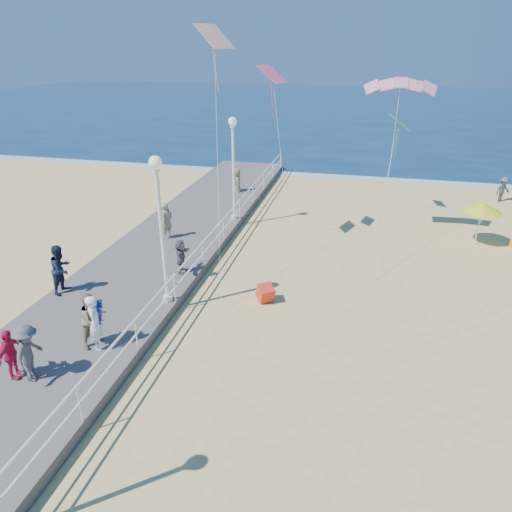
% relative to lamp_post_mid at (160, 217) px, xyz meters
% --- Properties ---
extents(ground, '(160.00, 160.00, 0.00)m').
position_rel_lamp_post_mid_xyz_m(ground, '(5.35, 0.00, -3.66)').
color(ground, '#E7CB79').
rests_on(ground, ground).
extents(ocean, '(160.00, 90.00, 0.05)m').
position_rel_lamp_post_mid_xyz_m(ocean, '(5.35, 65.00, -3.65)').
color(ocean, '#0B2847').
rests_on(ocean, ground).
extents(surf_line, '(160.00, 1.20, 0.04)m').
position_rel_lamp_post_mid_xyz_m(surf_line, '(5.35, 20.50, -3.63)').
color(surf_line, white).
rests_on(surf_line, ground).
extents(boardwalk, '(5.00, 44.00, 0.40)m').
position_rel_lamp_post_mid_xyz_m(boardwalk, '(-2.15, 0.00, -3.46)').
color(boardwalk, '#67625E').
rests_on(boardwalk, ground).
extents(railing, '(0.05, 42.00, 0.55)m').
position_rel_lamp_post_mid_xyz_m(railing, '(0.30, 0.00, -2.41)').
color(railing, white).
rests_on(railing, boardwalk).
extents(lamp_post_mid, '(0.44, 0.44, 5.32)m').
position_rel_lamp_post_mid_xyz_m(lamp_post_mid, '(0.00, 0.00, 0.00)').
color(lamp_post_mid, white).
rests_on(lamp_post_mid, boardwalk).
extents(lamp_post_far, '(0.44, 0.44, 5.32)m').
position_rel_lamp_post_mid_xyz_m(lamp_post_far, '(0.00, 9.00, 0.00)').
color(lamp_post_far, white).
rests_on(lamp_post_far, boardwalk).
extents(woman_holding_toddler, '(0.61, 0.76, 1.80)m').
position_rel_lamp_post_mid_xyz_m(woman_holding_toddler, '(-0.91, -3.16, -2.36)').
color(woman_holding_toddler, white).
rests_on(woman_holding_toddler, boardwalk).
extents(toddler_held, '(0.40, 0.46, 0.79)m').
position_rel_lamp_post_mid_xyz_m(toddler_held, '(-0.76, -3.01, -2.02)').
color(toddler_held, blue).
rests_on(toddler_held, boardwalk).
extents(spectator_1, '(0.87, 1.00, 1.76)m').
position_rel_lamp_post_mid_xyz_m(spectator_1, '(-1.12, -3.00, -2.38)').
color(spectator_1, '#83725A').
rests_on(spectator_1, boardwalk).
extents(spectator_2, '(0.87, 1.23, 1.73)m').
position_rel_lamp_post_mid_xyz_m(spectator_2, '(-1.90, -4.90, -2.39)').
color(spectator_2, '#504F54').
rests_on(spectator_2, boardwalk).
extents(spectator_3, '(0.47, 0.94, 1.54)m').
position_rel_lamp_post_mid_xyz_m(spectator_3, '(-2.46, -4.97, -2.49)').
color(spectator_3, '#CE194E').
rests_on(spectator_3, boardwalk).
extents(spectator_5, '(0.57, 1.37, 1.44)m').
position_rel_lamp_post_mid_xyz_m(spectator_5, '(-0.37, 2.30, -2.54)').
color(spectator_5, '#5B5A5F').
rests_on(spectator_5, boardwalk).
extents(spectator_6, '(0.58, 0.73, 1.75)m').
position_rel_lamp_post_mid_xyz_m(spectator_6, '(-2.41, 5.67, -2.38)').
color(spectator_6, gray).
rests_on(spectator_6, boardwalk).
extents(spectator_7, '(0.75, 0.95, 1.89)m').
position_rel_lamp_post_mid_xyz_m(spectator_7, '(-4.08, -0.25, -2.32)').
color(spectator_7, '#1B243B').
rests_on(spectator_7, boardwalk).
extents(beach_walker_a, '(1.16, 1.04, 1.56)m').
position_rel_lamp_post_mid_xyz_m(beach_walker_a, '(15.14, 16.92, -2.88)').
color(beach_walker_a, '#4F5054').
rests_on(beach_walker_a, ground).
extents(beach_walker_c, '(0.97, 1.10, 1.89)m').
position_rel_lamp_post_mid_xyz_m(beach_walker_c, '(-1.24, 13.96, -2.72)').
color(beach_walker_c, '#7D6F56').
rests_on(beach_walker_c, ground).
extents(box_kite, '(0.86, 0.90, 0.74)m').
position_rel_lamp_post_mid_xyz_m(box_kite, '(3.36, 1.41, -3.36)').
color(box_kite, red).
rests_on(box_kite, ground).
extents(beach_umbrella, '(1.90, 1.90, 2.14)m').
position_rel_lamp_post_mid_xyz_m(beach_umbrella, '(12.24, 9.24, -1.75)').
color(beach_umbrella, white).
rests_on(beach_umbrella, ground).
extents(kite_parafoil, '(3.18, 0.94, 0.65)m').
position_rel_lamp_post_mid_xyz_m(kite_parafoil, '(7.77, 8.91, 3.77)').
color(kite_parafoil, '#CD184C').
extents(kite_diamond_pink, '(1.25, 1.40, 0.72)m').
position_rel_lamp_post_mid_xyz_m(kite_diamond_pink, '(2.29, 7.48, 4.13)').
color(kite_diamond_pink, '#DD5176').
extents(kite_diamond_green, '(1.19, 1.37, 0.74)m').
position_rel_lamp_post_mid_xyz_m(kite_diamond_green, '(8.20, 13.02, 1.50)').
color(kite_diamond_green, green).
extents(kite_diamond_redwhite, '(1.43, 1.62, 0.91)m').
position_rel_lamp_post_mid_xyz_m(kite_diamond_redwhite, '(0.32, 5.58, 5.59)').
color(kite_diamond_redwhite, '#D65219').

